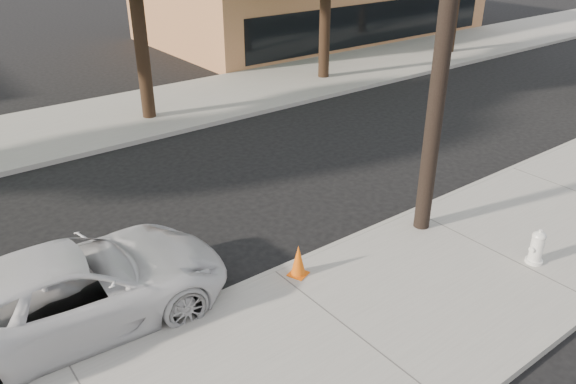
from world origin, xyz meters
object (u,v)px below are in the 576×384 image
Objects in this scene: utility_pole at (447,13)px; traffic_cone at (298,261)px; police_cruiser at (74,289)px; fire_hydrant at (537,248)px.

utility_pole reaches higher than traffic_cone.
traffic_cone is at bearing -105.70° from police_cruiser.
police_cruiser is at bearing 158.30° from fire_hydrant.
police_cruiser reaches higher than fire_hydrant.
fire_hydrant is 4.70m from traffic_cone.
traffic_cone is at bearing 152.23° from fire_hydrant.
police_cruiser is (-7.07, 1.50, -3.97)m from utility_pole.
traffic_cone is (-3.97, 2.51, -0.02)m from fire_hydrant.
fire_hydrant is at bearing -112.87° from police_cruiser.
utility_pole is 5.38m from traffic_cone.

